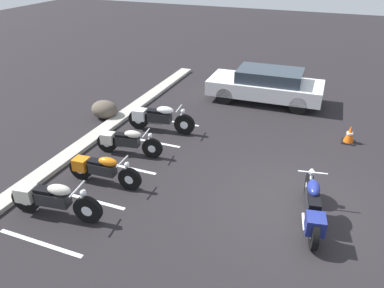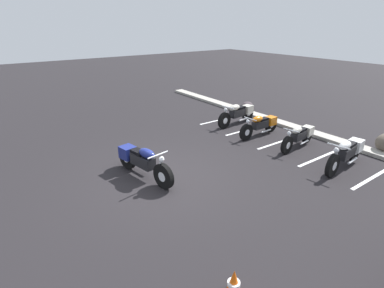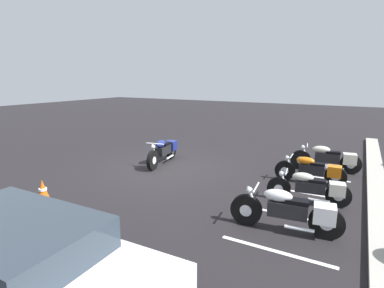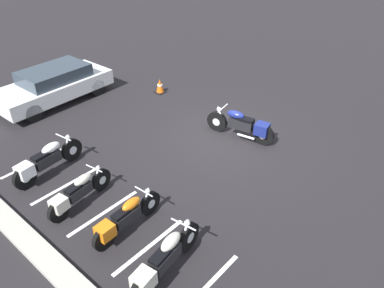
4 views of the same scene
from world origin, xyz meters
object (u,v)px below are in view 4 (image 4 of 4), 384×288
at_px(motorcycle_navy_featured, 243,125).
at_px(parked_bike_0, 163,260).
at_px(parked_bike_1, 125,218).
at_px(car_white, 54,84).
at_px(traffic_cone, 160,86).
at_px(parked_bike_3, 45,161).
at_px(parked_bike_2, 77,193).

relative_size(motorcycle_navy_featured, parked_bike_0, 1.04).
distance_m(motorcycle_navy_featured, parked_bike_1, 5.17).
xyz_separation_m(parked_bike_0, parked_bike_1, (1.52, -0.28, -0.04)).
relative_size(parked_bike_1, car_white, 0.47).
distance_m(motorcycle_navy_featured, traffic_cone, 4.51).
relative_size(parked_bike_3, car_white, 0.52).
xyz_separation_m(motorcycle_navy_featured, car_white, (6.91, 2.45, 0.20)).
relative_size(parked_bike_0, parked_bike_3, 0.98).
bearing_deg(parked_bike_3, car_white, 48.21).
height_order(parked_bike_1, parked_bike_2, parked_bike_1).
bearing_deg(parked_bike_3, parked_bike_0, -100.01).
distance_m(motorcycle_navy_featured, parked_bike_3, 5.98).
bearing_deg(parked_bike_2, motorcycle_navy_featured, -21.08).
height_order(parked_bike_0, parked_bike_1, parked_bike_0).
relative_size(motorcycle_navy_featured, car_white, 0.53).
height_order(car_white, traffic_cone, car_white).
bearing_deg(motorcycle_navy_featured, traffic_cone, -18.78).
bearing_deg(parked_bike_1, car_white, 66.95).
xyz_separation_m(parked_bike_1, parked_bike_3, (3.31, 0.02, 0.05)).
distance_m(parked_bike_0, parked_bike_2, 3.09).
bearing_deg(parked_bike_1, motorcycle_navy_featured, 0.95).
distance_m(parked_bike_1, car_white, 7.71).
bearing_deg(parked_bike_0, parked_bike_1, 72.02).
bearing_deg(parked_bike_3, motorcycle_navy_featured, -36.96).
distance_m(parked_bike_3, traffic_cone, 6.05).
height_order(parked_bike_2, traffic_cone, parked_bike_2).
distance_m(parked_bike_0, traffic_cone, 8.78).
bearing_deg(car_white, parked_bike_3, 53.64).
bearing_deg(parked_bike_2, traffic_cone, 19.99).
bearing_deg(motorcycle_navy_featured, parked_bike_3, 50.04).
height_order(motorcycle_navy_featured, parked_bike_2, motorcycle_navy_featured).
bearing_deg(parked_bike_2, parked_bike_3, 76.54).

